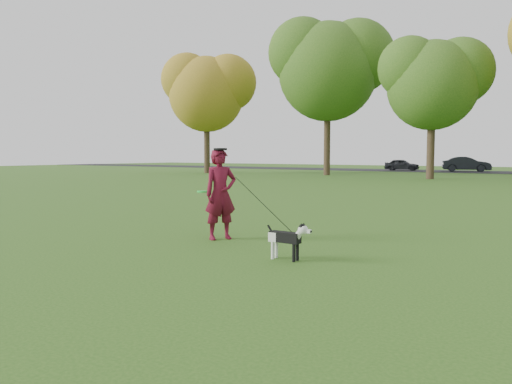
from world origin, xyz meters
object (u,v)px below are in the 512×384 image
Objects in this scene: car_left at (402,165)px; car_mid at (466,164)px; dog at (288,237)px; man at (221,194)px.

car_mid is (5.76, 0.00, 0.12)m from car_left.
dog is at bearing -171.63° from car_left.
car_left is at bearing 105.84° from dog.
car_left is 0.79× the size of car_mid.
car_mid reaches higher than car_left.
man reaches higher than dog.
car_mid is at bearing -97.47° from car_left.
dog is 40.90m from car_mid.
man is at bearing 155.97° from dog.
man is 0.43× the size of car_mid.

